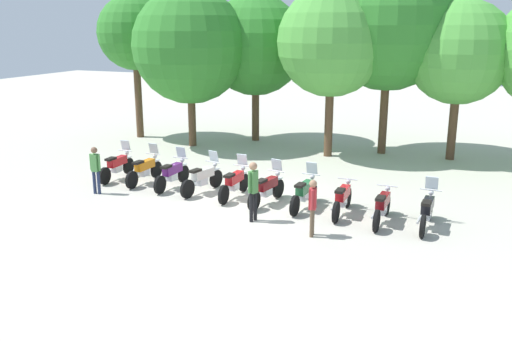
# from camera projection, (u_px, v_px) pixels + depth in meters

# --- Properties ---
(ground_plane) EXTENTS (80.00, 80.00, 0.00)m
(ground_plane) POSITION_uv_depth(u_px,v_px,m) (250.00, 200.00, 18.19)
(ground_plane) COLOR #BCB7A8
(motorcycle_0) EXTENTS (0.62, 2.19, 1.37)m
(motorcycle_0) POSITION_uv_depth(u_px,v_px,m) (117.00, 165.00, 20.60)
(motorcycle_0) COLOR black
(motorcycle_0) RESTS_ON ground_plane
(motorcycle_1) EXTENTS (0.62, 2.19, 1.37)m
(motorcycle_1) POSITION_uv_depth(u_px,v_px,m) (145.00, 169.00, 20.08)
(motorcycle_1) COLOR black
(motorcycle_1) RESTS_ON ground_plane
(motorcycle_2) EXTENTS (0.62, 2.19, 1.37)m
(motorcycle_2) POSITION_uv_depth(u_px,v_px,m) (173.00, 173.00, 19.49)
(motorcycle_2) COLOR black
(motorcycle_2) RESTS_ON ground_plane
(motorcycle_3) EXTENTS (0.76, 2.16, 1.37)m
(motorcycle_3) POSITION_uv_depth(u_px,v_px,m) (203.00, 178.00, 18.95)
(motorcycle_3) COLOR black
(motorcycle_3) RESTS_ON ground_plane
(motorcycle_4) EXTENTS (0.62, 2.19, 1.37)m
(motorcycle_4) POSITION_uv_depth(u_px,v_px,m) (235.00, 182.00, 18.40)
(motorcycle_4) COLOR black
(motorcycle_4) RESTS_ON ground_plane
(motorcycle_5) EXTENTS (0.71, 2.18, 1.37)m
(motorcycle_5) POSITION_uv_depth(u_px,v_px,m) (267.00, 188.00, 17.75)
(motorcycle_5) COLOR black
(motorcycle_5) RESTS_ON ground_plane
(motorcycle_6) EXTENTS (0.62, 2.19, 1.37)m
(motorcycle_6) POSITION_uv_depth(u_px,v_px,m) (304.00, 192.00, 17.32)
(motorcycle_6) COLOR black
(motorcycle_6) RESTS_ON ground_plane
(motorcycle_7) EXTENTS (0.62, 2.19, 0.99)m
(motorcycle_7) POSITION_uv_depth(u_px,v_px,m) (342.00, 198.00, 16.77)
(motorcycle_7) COLOR black
(motorcycle_7) RESTS_ON ground_plane
(motorcycle_8) EXTENTS (0.62, 2.19, 0.99)m
(motorcycle_8) POSITION_uv_depth(u_px,v_px,m) (382.00, 206.00, 16.06)
(motorcycle_8) COLOR black
(motorcycle_8) RESTS_ON ground_plane
(motorcycle_9) EXTENTS (0.62, 2.19, 1.37)m
(motorcycle_9) POSITION_uv_depth(u_px,v_px,m) (427.00, 210.00, 15.66)
(motorcycle_9) COLOR black
(motorcycle_9) RESTS_ON ground_plane
(person_0) EXTENTS (0.24, 0.41, 1.60)m
(person_0) POSITION_uv_depth(u_px,v_px,m) (313.00, 204.00, 14.93)
(person_0) COLOR brown
(person_0) RESTS_ON ground_plane
(person_1) EXTENTS (0.31, 0.40, 1.80)m
(person_1) POSITION_uv_depth(u_px,v_px,m) (253.00, 186.00, 16.03)
(person_1) COLOR black
(person_1) RESTS_ON ground_plane
(person_2) EXTENTS (0.41, 0.23, 1.64)m
(person_2) POSITION_uv_depth(u_px,v_px,m) (95.00, 167.00, 18.66)
(person_2) COLOR #232D4C
(person_2) RESTS_ON ground_plane
(tree_0) EXTENTS (3.69, 3.69, 7.07)m
(tree_0) POSITION_uv_depth(u_px,v_px,m) (135.00, 33.00, 27.03)
(tree_0) COLOR brown
(tree_0) RESTS_ON ground_plane
(tree_1) EXTENTS (5.28, 5.28, 7.31)m
(tree_1) POSITION_uv_depth(u_px,v_px,m) (190.00, 46.00, 25.15)
(tree_1) COLOR brown
(tree_1) RESTS_ON ground_plane
(tree_2) EXTENTS (4.78, 4.78, 7.03)m
(tree_2) POSITION_uv_depth(u_px,v_px,m) (256.00, 46.00, 26.37)
(tree_2) COLOR brown
(tree_2) RESTS_ON ground_plane
(tree_3) EXTENTS (4.60, 4.60, 7.22)m
(tree_3) POSITION_uv_depth(u_px,v_px,m) (332.00, 42.00, 23.05)
(tree_3) COLOR brown
(tree_3) RESTS_ON ground_plane
(tree_4) EXTENTS (5.57, 5.57, 8.38)m
(tree_4) POSITION_uv_depth(u_px,v_px,m) (389.00, 25.00, 23.39)
(tree_4) COLOR brown
(tree_4) RESTS_ON ground_plane
(tree_5) EXTENTS (4.29, 4.29, 6.67)m
(tree_5) POSITION_uv_depth(u_px,v_px,m) (460.00, 52.00, 22.53)
(tree_5) COLOR brown
(tree_5) RESTS_ON ground_plane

